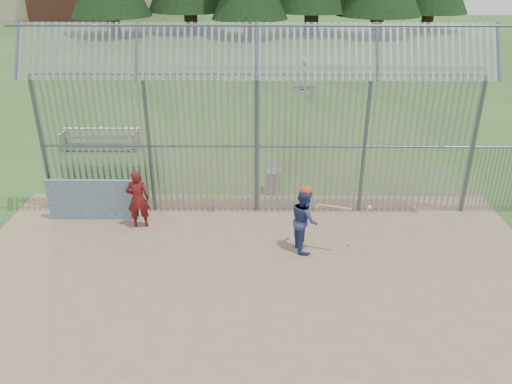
{
  "coord_description": "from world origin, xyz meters",
  "views": [
    {
      "loc": [
        0.13,
        -9.59,
        6.74
      ],
      "look_at": [
        0.0,
        2.0,
        1.3
      ],
      "focal_mm": 35.0,
      "sensor_mm": 36.0,
      "label": 1
    }
  ],
  "objects_px": {
    "onlooker": "(138,199)",
    "bleacher": "(101,138)",
    "dugout_wall": "(92,200)",
    "trash_can": "(273,181)",
    "batter": "(304,220)"
  },
  "relations": [
    {
      "from": "onlooker",
      "to": "bleacher",
      "type": "distance_m",
      "value": 6.91
    },
    {
      "from": "trash_can",
      "to": "batter",
      "type": "bearing_deg",
      "value": -78.19
    },
    {
      "from": "onlooker",
      "to": "bleacher",
      "type": "xyz_separation_m",
      "value": [
        -2.91,
        6.25,
        -0.44
      ]
    },
    {
      "from": "onlooker",
      "to": "trash_can",
      "type": "relative_size",
      "value": 2.02
    },
    {
      "from": "batter",
      "to": "bleacher",
      "type": "relative_size",
      "value": 0.55
    },
    {
      "from": "dugout_wall",
      "to": "batter",
      "type": "xyz_separation_m",
      "value": [
        5.81,
        -1.54,
        0.22
      ]
    },
    {
      "from": "dugout_wall",
      "to": "trash_can",
      "type": "height_order",
      "value": "dugout_wall"
    },
    {
      "from": "dugout_wall",
      "to": "trash_can",
      "type": "bearing_deg",
      "value": 20.32
    },
    {
      "from": "batter",
      "to": "trash_can",
      "type": "relative_size",
      "value": 2.01
    },
    {
      "from": "dugout_wall",
      "to": "onlooker",
      "type": "xyz_separation_m",
      "value": [
        1.4,
        -0.42,
        0.23
      ]
    },
    {
      "from": "dugout_wall",
      "to": "trash_can",
      "type": "xyz_separation_m",
      "value": [
        5.09,
        1.89,
        -0.24
      ]
    },
    {
      "from": "dugout_wall",
      "to": "batter",
      "type": "relative_size",
      "value": 1.52
    },
    {
      "from": "dugout_wall",
      "to": "batter",
      "type": "height_order",
      "value": "batter"
    },
    {
      "from": "trash_can",
      "to": "bleacher",
      "type": "xyz_separation_m",
      "value": [
        -6.6,
        3.95,
        0.03
      ]
    },
    {
      "from": "bleacher",
      "to": "trash_can",
      "type": "bearing_deg",
      "value": -30.89
    }
  ]
}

